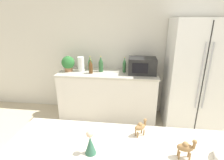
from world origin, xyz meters
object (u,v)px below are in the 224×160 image
back_bottle_0 (90,64)px  wise_man_figurine_crimson (90,144)px  potted_plant (68,63)px  back_bottle_3 (91,67)px  camel_figurine_second (186,147)px  paper_towel_roll (81,64)px  back_bottle_1 (124,65)px  back_bottle_2 (101,64)px  microwave (142,66)px  refrigerator (195,75)px  camel_figurine (141,127)px

back_bottle_0 → wise_man_figurine_crimson: size_ratio=1.64×
potted_plant → back_bottle_0: potted_plant is taller
back_bottle_3 → camel_figurine_second: (1.07, -2.05, 0.09)m
paper_towel_roll → back_bottle_1: back_bottle_1 is taller
back_bottle_2 → back_bottle_1: bearing=1.6°
paper_towel_roll → back_bottle_1: size_ratio=0.96×
microwave → back_bottle_1: size_ratio=1.75×
refrigerator → back_bottle_0: 1.85m
refrigerator → paper_towel_roll: refrigerator is taller
microwave → back_bottle_0: bearing=175.2°
back_bottle_1 → potted_plant: bearing=-176.6°
back_bottle_2 → camel_figurine: size_ratio=2.31×
camel_figurine → back_bottle_1: bearing=96.4°
back_bottle_1 → camel_figurine: size_ratio=2.22×
refrigerator → wise_man_figurine_crimson: 2.46m
potted_plant → camel_figurine: (1.26, -1.95, 0.05)m
camel_figurine_second → paper_towel_roll: bearing=120.6°
refrigerator → back_bottle_2: size_ratio=6.43×
back_bottle_3 → microwave: bearing=7.0°
back_bottle_0 → wise_man_figurine_crimson: (0.56, -2.27, 0.07)m
camel_figurine → camel_figurine_second: camel_figurine_second is taller
back_bottle_2 → wise_man_figurine_crimson: 2.24m
back_bottle_2 → wise_man_figurine_crimson: size_ratio=1.75×
potted_plant → back_bottle_1: (1.03, 0.06, -0.02)m
paper_towel_roll → back_bottle_2: back_bottle_2 is taller
refrigerator → paper_towel_roll: 2.00m
back_bottle_1 → camel_figurine: (0.23, -2.01, 0.07)m
microwave → potted_plant: bearing=-178.8°
back_bottle_0 → back_bottle_1: size_ratio=0.97×
microwave → back_bottle_3: (-0.91, -0.11, -0.02)m
back_bottle_1 → camel_figurine_second: bearing=-77.6°
refrigerator → potted_plant: size_ratio=6.48×
refrigerator → camel_figurine_second: refrigerator is taller
back_bottle_3 → paper_towel_roll: bearing=149.5°
refrigerator → back_bottle_3: 1.78m
back_bottle_3 → camel_figurine: 2.04m
back_bottle_2 → wise_man_figurine_crimson: (0.35, -2.21, 0.06)m
back_bottle_1 → camel_figurine_second: size_ratio=2.03×
refrigerator → potted_plant: 2.23m
microwave → camel_figurine: (-0.09, -1.97, 0.06)m
back_bottle_0 → back_bottle_1: (0.64, -0.05, 0.00)m
potted_plant → microwave: size_ratio=0.59×
potted_plant → camel_figurine_second: (1.52, -2.13, 0.06)m
refrigerator → back_bottle_3: refrigerator is taller
back_bottle_2 → camel_figurine: (0.66, -2.00, 0.07)m
back_bottle_3 → camel_figurine_second: 2.32m
microwave → back_bottle_0: 0.97m
paper_towel_roll → wise_man_figurine_crimson: (0.72, -2.21, 0.07)m
back_bottle_2 → microwave: bearing=-1.6°
refrigerator → back_bottle_1: (-1.19, 0.13, 0.10)m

